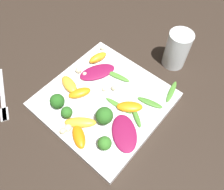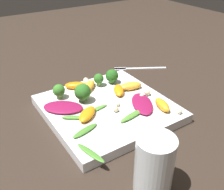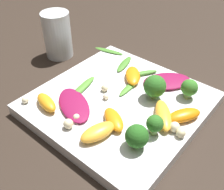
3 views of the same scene
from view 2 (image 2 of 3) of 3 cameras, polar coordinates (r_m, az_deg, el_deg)
name	(u,v)px [view 2 (image 2 of 3)]	position (r m, az deg, el deg)	size (l,w,h in m)	color
ground_plane	(108,112)	(0.70, -0.95, -3.80)	(2.40, 2.40, 0.00)	#2D231C
plate	(108,108)	(0.69, -0.96, -2.95)	(0.31, 0.31, 0.02)	white
drinking_glass	(154,165)	(0.48, 9.14, -14.82)	(0.07, 0.07, 0.12)	white
fork	(134,68)	(0.94, 4.90, 5.85)	(0.11, 0.17, 0.01)	silver
radicchio_leaf_0	(63,107)	(0.68, -10.58, -2.62)	(0.11, 0.12, 0.01)	maroon
radicchio_leaf_1	(142,104)	(0.68, 6.58, -1.86)	(0.12, 0.09, 0.01)	maroon
orange_segment_0	(162,105)	(0.68, 10.88, -2.11)	(0.06, 0.04, 0.02)	orange
orange_segment_1	(76,85)	(0.76, -7.85, 2.09)	(0.06, 0.07, 0.02)	orange
orange_segment_2	(119,90)	(0.73, 1.49, 1.06)	(0.07, 0.05, 0.02)	orange
orange_segment_3	(131,86)	(0.75, 4.06, 1.99)	(0.05, 0.07, 0.02)	#FCAD33
orange_segment_4	(87,114)	(0.64, -5.40, -4.14)	(0.07, 0.07, 0.02)	orange
orange_segment_5	(88,87)	(0.75, -5.26, 1.71)	(0.07, 0.08, 0.02)	#FCAD33
broccoli_floret_0	(59,91)	(0.72, -11.48, 0.90)	(0.03, 0.03, 0.04)	#7A9E51
broccoli_floret_1	(83,92)	(0.69, -6.41, 0.66)	(0.04, 0.04, 0.05)	#7A9E51
broccoli_floret_2	(99,79)	(0.76, -2.92, 3.49)	(0.03, 0.03, 0.04)	#7A9E51
broccoli_floret_3	(112,76)	(0.78, -0.01, 4.19)	(0.04, 0.04, 0.04)	#84AD5B
arugula_sprig_0	(75,118)	(0.63, -8.01, -4.88)	(0.05, 0.06, 0.01)	#47842D
arugula_sprig_1	(94,110)	(0.66, -3.96, -3.28)	(0.02, 0.08, 0.01)	#518E33
arugula_sprig_2	(91,153)	(0.54, -4.68, -12.45)	(0.08, 0.03, 0.00)	#47842D
arugula_sprig_3	(133,115)	(0.64, 4.64, -4.34)	(0.03, 0.09, 0.01)	#518E33
arugula_sprig_4	(85,130)	(0.59, -5.84, -7.69)	(0.03, 0.07, 0.01)	#47842D
macadamia_nut_0	(117,104)	(0.67, 1.20, -1.98)	(0.01, 0.01, 0.01)	beige
macadamia_nut_1	(147,92)	(0.73, 7.69, 0.57)	(0.02, 0.02, 0.02)	beige
macadamia_nut_2	(87,82)	(0.78, -5.51, 2.83)	(0.02, 0.02, 0.02)	beige
macadamia_nut_3	(179,111)	(0.67, 14.44, -3.46)	(0.01, 0.01, 0.01)	beige
macadamia_nut_4	(142,96)	(0.71, 6.46, -0.20)	(0.01, 0.01, 0.01)	beige
macadamia_nut_5	(86,80)	(0.79, -5.73, 3.24)	(0.02, 0.02, 0.02)	beige
macadamia_nut_6	(117,109)	(0.65, 1.03, -3.04)	(0.01, 0.01, 0.01)	beige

